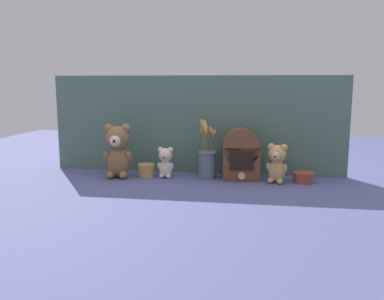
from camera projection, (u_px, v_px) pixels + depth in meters
ground_plane at (191, 179)px, 2.19m from camera, size 4.00×4.00×0.00m
backdrop_wall at (196, 125)px, 2.31m from camera, size 1.68×0.02×0.56m
teddy_bear_large at (118, 150)px, 2.21m from camera, size 0.16×0.15×0.30m
teddy_bear_medium at (277, 162)px, 2.10m from camera, size 0.12×0.10×0.21m
teddy_bear_small at (165, 162)px, 2.22m from camera, size 0.09×0.09×0.17m
flower_vase at (207, 161)px, 2.21m from camera, size 0.11×0.15×0.33m
vintage_radio at (241, 154)px, 2.17m from camera, size 0.21×0.14×0.28m
decorative_tin_tall at (146, 170)px, 2.25m from camera, size 0.09×0.09×0.07m
decorative_tin_short at (303, 177)px, 2.12m from camera, size 0.11×0.11×0.05m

